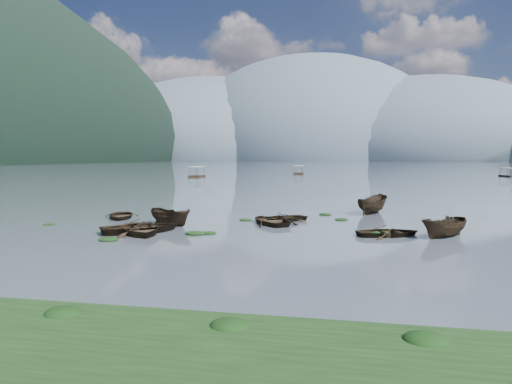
% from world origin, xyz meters
% --- Properties ---
extents(ground_plane, '(2400.00, 2400.00, 0.00)m').
position_xyz_m(ground_plane, '(0.00, 0.00, 0.00)').
color(ground_plane, '#4A535D').
extents(near_shore, '(60.00, 6.00, 0.50)m').
position_xyz_m(near_shore, '(0.00, -14.00, 0.00)').
color(near_shore, black).
rests_on(near_shore, ground).
extents(haze_mtn_a, '(520.00, 520.00, 280.00)m').
position_xyz_m(haze_mtn_a, '(-260.00, 900.00, 0.00)').
color(haze_mtn_a, '#475666').
rests_on(haze_mtn_a, ground).
extents(haze_mtn_b, '(520.00, 520.00, 340.00)m').
position_xyz_m(haze_mtn_b, '(-60.00, 900.00, 0.00)').
color(haze_mtn_b, '#475666').
rests_on(haze_mtn_b, ground).
extents(haze_mtn_c, '(520.00, 520.00, 260.00)m').
position_xyz_m(haze_mtn_c, '(140.00, 900.00, 0.00)').
color(haze_mtn_c, '#475666').
rests_on(haze_mtn_c, ground).
extents(rowboat_0, '(5.41, 5.74, 0.97)m').
position_xyz_m(rowboat_0, '(-5.51, 2.56, 0.00)').
color(rowboat_0, black).
rests_on(rowboat_0, ground).
extents(rowboat_1, '(6.04, 5.74, 1.02)m').
position_xyz_m(rowboat_1, '(-5.68, 3.04, 0.00)').
color(rowboat_1, black).
rests_on(rowboat_1, ground).
extents(rowboat_2, '(4.04, 3.07, 1.47)m').
position_xyz_m(rowboat_2, '(-5.00, 6.38, 0.00)').
color(rowboat_2, black).
rests_on(rowboat_2, ground).
extents(rowboat_3, '(4.93, 5.25, 0.89)m').
position_xyz_m(rowboat_3, '(1.76, 8.42, 0.00)').
color(rowboat_3, black).
rests_on(rowboat_3, ground).
extents(rowboat_4, '(4.56, 3.89, 0.80)m').
position_xyz_m(rowboat_4, '(9.62, 4.73, 0.00)').
color(rowboat_4, black).
rests_on(rowboat_4, ground).
extents(rowboat_5, '(3.68, 3.66, 1.46)m').
position_xyz_m(rowboat_5, '(12.82, 4.85, 0.00)').
color(rowboat_5, black).
rests_on(rowboat_5, ground).
extents(rowboat_6, '(4.03, 4.64, 0.80)m').
position_xyz_m(rowboat_6, '(-10.24, 9.10, 0.00)').
color(rowboat_6, black).
rests_on(rowboat_6, ground).
extents(rowboat_7, '(4.78, 4.55, 0.81)m').
position_xyz_m(rowboat_7, '(2.34, 10.07, 0.00)').
color(rowboat_7, black).
rests_on(rowboat_7, ground).
extents(rowboat_8, '(3.45, 4.86, 1.76)m').
position_xyz_m(rowboat_8, '(9.26, 16.16, 0.00)').
color(rowboat_8, black).
rests_on(rowboat_8, ground).
extents(weed_clump_0, '(1.15, 0.94, 0.25)m').
position_xyz_m(weed_clump_0, '(-6.26, 0.05, 0.00)').
color(weed_clump_0, black).
rests_on(weed_clump_0, ground).
extents(weed_clump_1, '(0.97, 0.77, 0.21)m').
position_xyz_m(weed_clump_1, '(-1.31, 3.37, 0.00)').
color(weed_clump_1, black).
rests_on(weed_clump_1, ground).
extents(weed_clump_2, '(1.21, 0.97, 0.26)m').
position_xyz_m(weed_clump_2, '(-2.07, 2.99, 0.00)').
color(weed_clump_2, black).
rests_on(weed_clump_2, ground).
extents(weed_clump_3, '(0.98, 0.82, 0.22)m').
position_xyz_m(weed_clump_3, '(6.75, 11.33, 0.00)').
color(weed_clump_3, black).
rests_on(weed_clump_3, ground).
extents(weed_clump_4, '(1.17, 0.93, 0.24)m').
position_xyz_m(weed_clump_4, '(9.18, 5.32, 0.00)').
color(weed_clump_4, black).
rests_on(weed_clump_4, ground).
extents(weed_clump_5, '(0.90, 0.73, 0.19)m').
position_xyz_m(weed_clump_5, '(-13.49, 4.86, 0.00)').
color(weed_clump_5, black).
rests_on(weed_clump_5, ground).
extents(weed_clump_6, '(0.97, 0.81, 0.20)m').
position_xyz_m(weed_clump_6, '(-0.35, 9.73, 0.00)').
color(weed_clump_6, black).
rests_on(weed_clump_6, ground).
extents(weed_clump_7, '(1.04, 0.83, 0.23)m').
position_xyz_m(weed_clump_7, '(5.41, 14.25, 0.00)').
color(weed_clump_7, black).
rests_on(weed_clump_7, ground).
extents(pontoon_left, '(2.96, 6.64, 2.51)m').
position_xyz_m(pontoon_left, '(-29.52, 85.44, 0.00)').
color(pontoon_left, black).
rests_on(pontoon_left, ground).
extents(pontoon_centre, '(2.65, 6.29, 2.40)m').
position_xyz_m(pontoon_centre, '(-6.59, 110.23, 0.00)').
color(pontoon_centre, black).
rests_on(pontoon_centre, ground).
extents(pontoon_right, '(3.32, 5.94, 2.15)m').
position_xyz_m(pontoon_right, '(47.74, 102.47, 0.00)').
color(pontoon_right, black).
rests_on(pontoon_right, ground).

